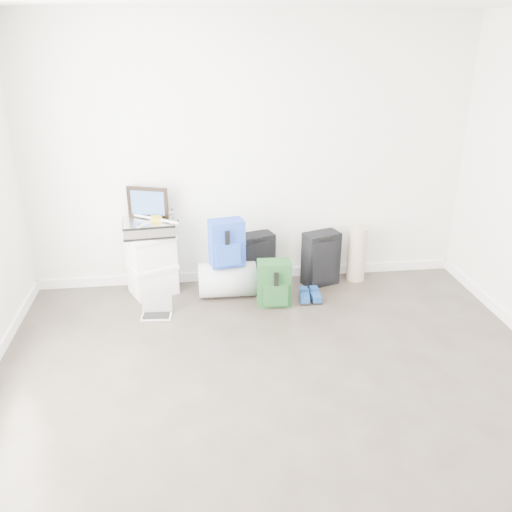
{
  "coord_description": "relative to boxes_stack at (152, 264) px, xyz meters",
  "views": [
    {
      "loc": [
        -0.6,
        -2.85,
        2.52
      ],
      "look_at": [
        -0.01,
        1.9,
        0.51
      ],
      "focal_mm": 38.0,
      "sensor_mm": 36.0,
      "label": 1
    }
  ],
  "objects": [
    {
      "name": "briefcase",
      "position": [
        0.0,
        0.0,
        0.39
      ],
      "size": [
        0.52,
        0.4,
        0.14
      ],
      "primitive_type": "cube",
      "rotation": [
        0.0,
        0.0,
        0.09
      ],
      "color": "#B2B2B7",
      "rests_on": "boxes_stack"
    },
    {
      "name": "large_suitcase",
      "position": [
        1.08,
        0.08,
        -0.04
      ],
      "size": [
        0.41,
        0.33,
        0.56
      ],
      "rotation": [
        0.0,
        0.0,
        0.32
      ],
      "color": "black",
      "rests_on": "ground"
    },
    {
      "name": "carry_on",
      "position": [
        1.76,
        -0.01,
        -0.03
      ],
      "size": [
        0.41,
        0.34,
        0.57
      ],
      "rotation": [
        0.0,
        0.0,
        0.33
      ],
      "color": "black",
      "rests_on": "ground"
    },
    {
      "name": "painting",
      "position": [
        0.0,
        0.1,
        0.61
      ],
      "size": [
        0.41,
        0.16,
        0.31
      ],
      "rotation": [
        0.0,
        0.0,
        -0.32
      ],
      "color": "black",
      "rests_on": "briefcase"
    },
    {
      "name": "green_backpack",
      "position": [
        1.19,
        -0.42,
        -0.1
      ],
      "size": [
        0.33,
        0.25,
        0.45
      ],
      "rotation": [
        0.0,
        0.0,
        -0.05
      ],
      "color": "#153B1A",
      "rests_on": "ground"
    },
    {
      "name": "drone",
      "position": [
        0.08,
        -0.02,
        0.48
      ],
      "size": [
        0.45,
        0.45,
        0.05
      ],
      "rotation": [
        0.0,
        0.0,
        0.17
      ],
      "color": "gold",
      "rests_on": "briefcase"
    },
    {
      "name": "rolled_rug",
      "position": [
        2.16,
        0.05,
        -0.02
      ],
      "size": [
        0.19,
        0.19,
        0.59
      ],
      "primitive_type": "cylinder",
      "color": "tan",
      "rests_on": "ground"
    },
    {
      "name": "ground",
      "position": [
        1.03,
        -2.27,
        -0.32
      ],
      "size": [
        5.0,
        5.0,
        0.0
      ],
      "primitive_type": "plane",
      "color": "#322B24",
      "rests_on": "ground"
    },
    {
      "name": "boxes_stack",
      "position": [
        0.0,
        0.0,
        0.0
      ],
      "size": [
        0.56,
        0.52,
        0.64
      ],
      "rotation": [
        0.0,
        0.0,
        0.43
      ],
      "color": "white",
      "rests_on": "ground"
    },
    {
      "name": "duffel_bag",
      "position": [
        0.75,
        -0.17,
        -0.14
      ],
      "size": [
        0.58,
        0.37,
        0.35
      ],
      "primitive_type": "cylinder",
      "rotation": [
        0.0,
        1.57,
        -0.03
      ],
      "color": "gray",
      "rests_on": "ground"
    },
    {
      "name": "room_envelope",
      "position": [
        1.03,
        -2.26,
        1.4
      ],
      "size": [
        4.52,
        5.02,
        2.71
      ],
      "color": "white",
      "rests_on": "ground"
    },
    {
      "name": "blue_backpack",
      "position": [
        0.75,
        -0.2,
        0.26
      ],
      "size": [
        0.36,
        0.29,
        0.46
      ],
      "rotation": [
        0.0,
        0.0,
        0.19
      ],
      "color": "#1847A1",
      "rests_on": "duffel_bag"
    },
    {
      "name": "laptop",
      "position": [
        0.05,
        -0.5,
        -0.27
      ],
      "size": [
        0.3,
        0.23,
        0.2
      ],
      "rotation": [
        0.0,
        0.0,
        -0.08
      ],
      "color": "#B8B8BD",
      "rests_on": "ground"
    },
    {
      "name": "shoes",
      "position": [
        1.57,
        -0.38,
        -0.28
      ],
      "size": [
        0.22,
        0.25,
        0.08
      ],
      "rotation": [
        0.0,
        0.0,
        -0.1
      ],
      "color": "black",
      "rests_on": "ground"
    }
  ]
}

